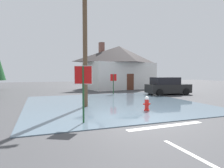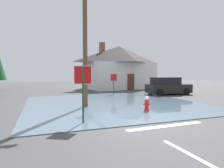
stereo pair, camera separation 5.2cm
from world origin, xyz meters
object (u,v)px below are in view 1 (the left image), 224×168
fire_hydrant (147,104)px  house (119,67)px  stop_sign_near (83,82)px  utility_pole (85,32)px  parked_car (167,86)px  stop_sign_far (113,80)px

fire_hydrant → house: house is taller
stop_sign_near → fire_hydrant: bearing=20.2°
utility_pole → parked_car: (9.08, 4.25, -3.79)m
stop_sign_near → fire_hydrant: stop_sign_near is taller
utility_pole → parked_car: size_ratio=2.05×
parked_car → house: bearing=100.9°
stop_sign_near → parked_car: size_ratio=0.56×
fire_hydrant → utility_pole: bearing=139.4°
fire_hydrant → stop_sign_far: bearing=82.1°
parked_car → utility_pole: bearing=-154.9°
utility_pole → parked_car: 10.72m
house → parked_car: bearing=-79.1°
stop_sign_near → parked_car: (10.04, 8.17, -0.95)m
fire_hydrant → stop_sign_far: size_ratio=0.41×
stop_sign_far → fire_hydrant: bearing=-97.9°
fire_hydrant → house: size_ratio=0.08×
stop_sign_far → parked_car: (5.00, -1.67, -0.63)m
house → utility_pole: bearing=-120.4°
fire_hydrant → utility_pole: utility_pole is taller
fire_hydrant → parked_car: bearing=47.5°
utility_pole → house: bearing=59.6°
stop_sign_near → utility_pole: utility_pole is taller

